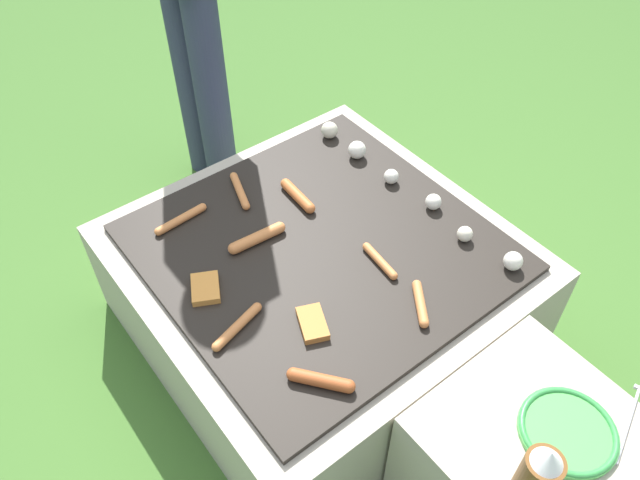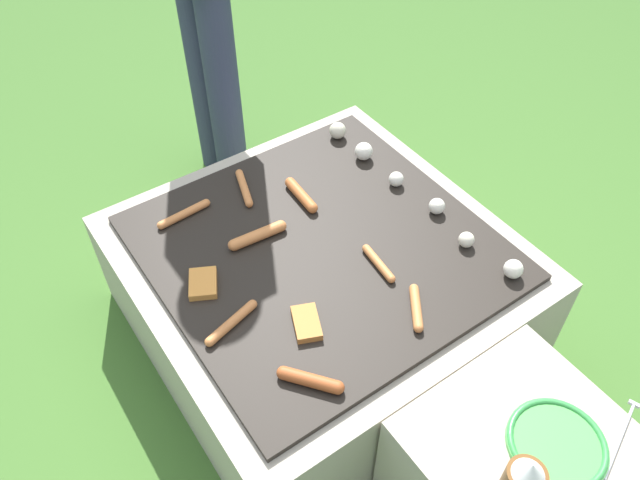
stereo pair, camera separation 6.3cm
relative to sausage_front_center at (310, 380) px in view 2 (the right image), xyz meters
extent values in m
plane|color=#3D6628|center=(-0.34, 0.26, -0.38)|extent=(14.00, 14.00, 0.00)
cube|color=#A89E8C|center=(-0.34, 0.26, -0.21)|extent=(0.99, 0.99, 0.35)
cube|color=black|center=(-0.34, 0.26, -0.02)|extent=(0.87, 0.87, 0.02)
cylinder|color=#2D334C|center=(-1.24, 0.39, 0.01)|extent=(0.12, 0.12, 0.79)
cylinder|color=#2D334C|center=(-1.10, 0.39, 0.01)|extent=(0.12, 0.12, 0.79)
cylinder|color=#C6753D|center=(-0.19, 0.34, 0.00)|extent=(0.12, 0.03, 0.02)
sphere|color=#C6753D|center=(-0.13, 0.34, 0.00)|extent=(0.02, 0.02, 0.02)
sphere|color=#C6753D|center=(-0.25, 0.35, 0.00)|extent=(0.02, 0.02, 0.02)
cylinder|color=#C6753D|center=(-0.24, -0.07, 0.00)|extent=(0.06, 0.15, 0.02)
sphere|color=#C6753D|center=(-0.26, 0.00, 0.00)|extent=(0.02, 0.02, 0.02)
sphere|color=#C6753D|center=(-0.22, -0.14, 0.00)|extent=(0.02, 0.02, 0.02)
cylinder|color=#C6753D|center=(-0.65, 0.01, 0.00)|extent=(0.03, 0.15, 0.02)
sphere|color=#C6753D|center=(-0.65, 0.08, 0.00)|extent=(0.02, 0.02, 0.02)
sphere|color=#C6753D|center=(-0.64, -0.06, 0.00)|extent=(0.02, 0.02, 0.02)
cylinder|color=#B7602D|center=(-0.52, 0.32, 0.00)|extent=(0.13, 0.04, 0.03)
sphere|color=#B7602D|center=(-0.59, 0.33, 0.00)|extent=(0.03, 0.03, 0.03)
sphere|color=#B7602D|center=(-0.46, 0.32, 0.00)|extent=(0.03, 0.03, 0.03)
cylinder|color=#C6753D|center=(-0.45, 0.13, 0.00)|extent=(0.04, 0.15, 0.03)
sphere|color=#C6753D|center=(-0.45, 0.21, 0.00)|extent=(0.03, 0.03, 0.03)
sphere|color=#C6753D|center=(-0.46, 0.06, 0.00)|extent=(0.03, 0.03, 0.03)
cylinder|color=#A34C23|center=(0.00, 0.00, 0.00)|extent=(0.12, 0.10, 0.03)
sphere|color=#A34C23|center=(0.05, 0.04, 0.00)|extent=(0.03, 0.03, 0.03)
sphere|color=#A34C23|center=(-0.05, -0.04, 0.00)|extent=(0.03, 0.03, 0.03)
cylinder|color=#C6753D|center=(-0.65, 0.20, 0.00)|extent=(0.14, 0.07, 0.02)
sphere|color=#C6753D|center=(-0.58, 0.18, 0.00)|extent=(0.02, 0.02, 0.02)
sphere|color=#C6753D|center=(-0.71, 0.23, 0.00)|extent=(0.02, 0.02, 0.02)
cylinder|color=#C6753D|center=(-0.02, 0.33, 0.00)|extent=(0.11, 0.09, 0.02)
sphere|color=#C6753D|center=(-0.07, 0.36, 0.00)|extent=(0.02, 0.02, 0.02)
sphere|color=#C6753D|center=(0.03, 0.29, 0.00)|extent=(0.02, 0.02, 0.02)
cube|color=#B27033|center=(-0.14, 0.08, -0.01)|extent=(0.12, 0.10, 0.02)
cube|color=#D18438|center=(-0.39, -0.07, -0.01)|extent=(0.12, 0.11, 0.02)
sphere|color=beige|center=(-0.70, 0.58, 0.01)|extent=(0.05, 0.05, 0.05)
sphere|color=silver|center=(-0.57, 0.59, 0.01)|extent=(0.06, 0.06, 0.06)
sphere|color=silver|center=(-0.41, 0.59, 0.01)|extent=(0.04, 0.04, 0.04)
sphere|color=silver|center=(-0.26, 0.61, 0.01)|extent=(0.05, 0.05, 0.05)
sphere|color=beige|center=(-0.11, 0.59, 0.01)|extent=(0.04, 0.04, 0.04)
sphere|color=silver|center=(0.03, 0.61, 0.01)|extent=(0.05, 0.05, 0.05)
cylinder|color=#4CB24C|center=(0.41, 0.34, -0.01)|extent=(0.21, 0.21, 0.01)
torus|color=#338C3F|center=(0.41, 0.34, 0.00)|extent=(0.21, 0.21, 0.01)
cone|color=white|center=(0.45, 0.16, 0.16)|extent=(0.06, 0.06, 0.04)
cylinder|color=silver|center=(0.48, 0.46, -0.01)|extent=(0.08, 0.19, 0.01)
cube|color=silver|center=(0.45, 0.55, -0.01)|extent=(0.03, 0.02, 0.01)
camera|label=1|loc=(0.57, -0.45, 1.22)|focal=35.00mm
camera|label=2|loc=(0.61, -0.40, 1.22)|focal=35.00mm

